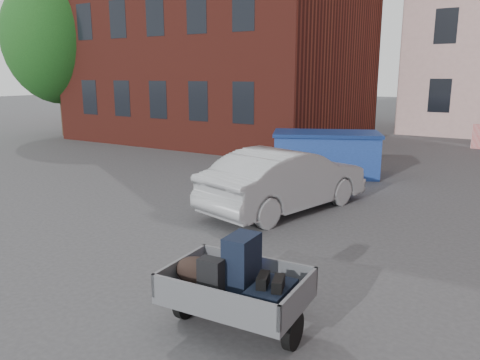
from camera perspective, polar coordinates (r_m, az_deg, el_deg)
The scene contains 6 objects.
ground at distance 8.05m, azimuth 1.34°, elevation -9.07°, with size 120.00×120.00×0.00m, color #38383A.
far_building at distance 37.09m, azimuth -8.54°, elevation 14.16°, with size 6.00×6.00×8.00m, color maroon.
tree at distance 25.18m, azimuth -21.25°, elevation 16.88°, with size 5.28×5.28×8.30m.
trailer at distance 5.57m, azimuth -0.60°, elevation -12.60°, with size 1.66×1.84×1.20m.
dumpster at distance 14.39m, azimuth 10.41°, elevation 3.21°, with size 3.52×2.75×1.31m.
silver_car at distance 10.50m, azimuth 5.61°, elevation 0.07°, with size 1.48×4.26×1.40m, color #9B9DA2.
Camera 1 is at (3.75, -6.47, 2.99)m, focal length 35.00 mm.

